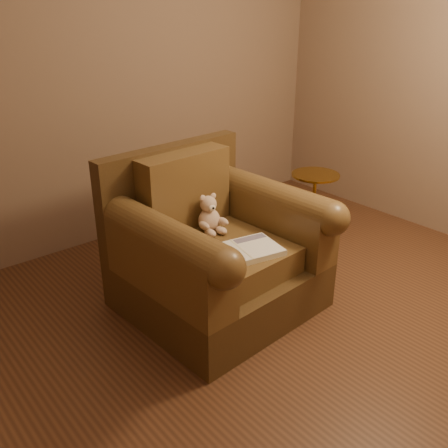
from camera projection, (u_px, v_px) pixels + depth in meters
floor at (305, 332)px, 3.06m from camera, size 4.00×4.00×0.00m
room at (329, 34)px, 2.35m from camera, size 4.02×4.02×2.71m
armchair at (213, 251)px, 3.21m from camera, size 1.17×1.11×1.00m
teddy_bear at (210, 217)px, 3.23m from camera, size 0.18×0.21×0.26m
guidebook at (241, 252)px, 2.96m from camera, size 0.51×0.37×0.04m
side_table at (313, 203)px, 4.20m from camera, size 0.39×0.39×0.55m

